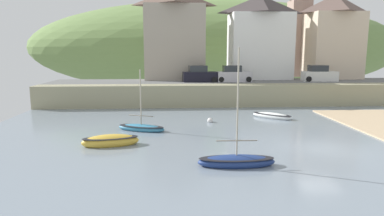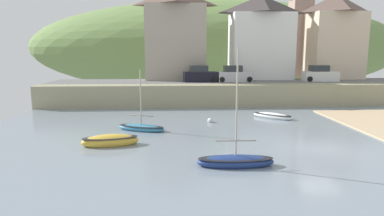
{
  "view_description": "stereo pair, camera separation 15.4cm",
  "coord_description": "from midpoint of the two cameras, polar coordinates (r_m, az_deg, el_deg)",
  "views": [
    {
      "loc": [
        -9.33,
        -20.09,
        5.99
      ],
      "look_at": [
        -7.76,
        5.45,
        1.73
      ],
      "focal_mm": 31.72,
      "sensor_mm": 36.0,
      "label": 1
    },
    {
      "loc": [
        -9.17,
        -20.1,
        5.99
      ],
      "look_at": [
        -7.76,
        5.45,
        1.73
      ],
      "focal_mm": 31.72,
      "sensor_mm": 36.0,
      "label": 2
    }
  ],
  "objects": [
    {
      "name": "waterfront_building_centre",
      "position": [
        46.83,
        11.24,
        11.63
      ],
      "size": [
        8.23,
        5.4,
        10.84
      ],
      "color": "white",
      "rests_on": "ground"
    },
    {
      "name": "dinghy_open_wooden",
      "position": [
        18.34,
        7.24,
        -8.8
      ],
      "size": [
        4.14,
        1.38,
        6.36
      ],
      "rotation": [
        0.0,
        0.0,
        -0.02
      ],
      "color": "navy",
      "rests_on": "ground"
    },
    {
      "name": "mooring_buoy",
      "position": [
        29.14,
        2.9,
        -2.13
      ],
      "size": [
        0.47,
        0.47,
        0.47
      ],
      "color": "silver",
      "rests_on": "ground"
    },
    {
      "name": "church_with_spire",
      "position": [
        52.83,
        17.49,
        13.86
      ],
      "size": [
        3.0,
        3.0,
        15.59
      ],
      "color": "#A28475",
      "rests_on": "ground"
    },
    {
      "name": "motorboat_with_cabin",
      "position": [
        22.62,
        -13.75,
        -5.42
      ],
      "size": [
        3.8,
        1.93,
        0.93
      ],
      "rotation": [
        0.0,
        0.0,
        0.18
      ],
      "color": "gold",
      "rests_on": "ground"
    },
    {
      "name": "parked_car_by_wall",
      "position": [
        41.57,
        6.88,
        5.55
      ],
      "size": [
        4.14,
        1.82,
        1.95
      ],
      "rotation": [
        0.0,
        0.0,
        0.03
      ],
      "color": "silver",
      "rests_on": "ground"
    },
    {
      "name": "quay_seawall",
      "position": [
        38.99,
        10.24,
        2.48
      ],
      "size": [
        48.0,
        9.4,
        2.4
      ],
      "color": "#9A9573",
      "rests_on": "ground"
    },
    {
      "name": "waterfront_building_left",
      "position": [
        45.36,
        -3.05,
        12.36
      ],
      "size": [
        7.91,
        6.17,
        11.63
      ],
      "color": "#A49988",
      "rests_on": "ground"
    },
    {
      "name": "parked_car_end_of_row",
      "position": [
        44.73,
        20.5,
        5.29
      ],
      "size": [
        4.17,
        1.89,
        1.95
      ],
      "rotation": [
        0.0,
        0.0,
        -0.05
      ],
      "color": "silver",
      "rests_on": "ground"
    },
    {
      "name": "sailboat_blue_trim",
      "position": [
        26.41,
        -8.68,
        -3.27
      ],
      "size": [
        4.01,
        2.57,
        4.81
      ],
      "rotation": [
        0.0,
        0.0,
        -0.38
      ],
      "color": "teal",
      "rests_on": "ground"
    },
    {
      "name": "waterfront_building_right",
      "position": [
        50.29,
        22.56,
        11.09
      ],
      "size": [
        6.98,
        5.48,
        11.09
      ],
      "color": "beige",
      "rests_on": "ground"
    },
    {
      "name": "parked_car_near_slipway",
      "position": [
        41.03,
        1.17,
        5.56
      ],
      "size": [
        4.23,
        2.03,
        1.95
      ],
      "rotation": [
        0.0,
        0.0,
        0.08
      ],
      "color": "black",
      "rests_on": "ground"
    },
    {
      "name": "sailboat_tall_mast",
      "position": [
        31.77,
        13.15,
        -1.28
      ],
      "size": [
        3.57,
        3.31,
        0.64
      ],
      "rotation": [
        0.0,
        0.0,
        -0.72
      ],
      "color": "white",
      "rests_on": "ground"
    },
    {
      "name": "hillside_backdrop",
      "position": [
        75.98,
        4.2,
        10.08
      ],
      "size": [
        80.0,
        44.0,
        19.57
      ],
      "color": "#6B894A",
      "rests_on": "ground"
    }
  ]
}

